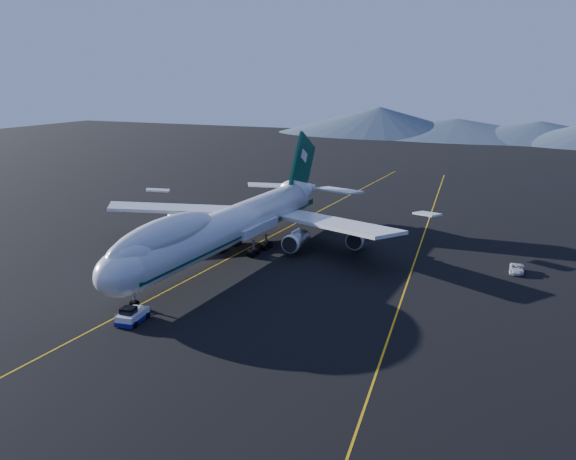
% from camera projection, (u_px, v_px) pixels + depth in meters
% --- Properties ---
extents(ground, '(500.00, 500.00, 0.00)m').
position_uv_depth(ground, '(229.00, 258.00, 111.21)').
color(ground, black).
rests_on(ground, ground).
extents(taxiway_line_main, '(0.25, 220.00, 0.01)m').
position_uv_depth(taxiway_line_main, '(229.00, 258.00, 111.21)').
color(taxiway_line_main, '#D79D0C').
rests_on(taxiway_line_main, ground).
extents(taxiway_line_side, '(28.08, 198.09, 0.01)m').
position_uv_depth(taxiway_line_side, '(414.00, 263.00, 108.13)').
color(taxiway_line_side, '#D79D0C').
rests_on(taxiway_line_side, ground).
extents(boeing_747, '(59.62, 72.43, 19.37)m').
position_uv_depth(boeing_747, '(229.00, 225.00, 109.85)').
color(boeing_747, silver).
rests_on(boeing_747, ground).
extents(pushback_tug, '(3.41, 5.27, 2.16)m').
position_uv_depth(pushback_tug, '(133.00, 317.00, 82.60)').
color(pushback_tug, silver).
rests_on(pushback_tug, ground).
extents(service_van, '(2.55, 4.96, 1.34)m').
position_uv_depth(service_van, '(517.00, 269.00, 102.88)').
color(service_van, silver).
rests_on(service_van, ground).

